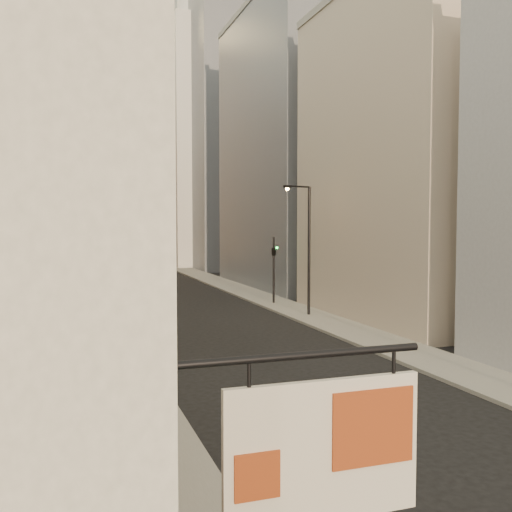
{
  "coord_description": "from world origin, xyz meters",
  "views": [
    {
      "loc": [
        -8.35,
        -0.85,
        5.87
      ],
      "look_at": [
        -0.11,
        23.5,
        4.47
      ],
      "focal_mm": 40.0,
      "sensor_mm": 36.0,
      "label": 1
    }
  ],
  "objects_px": {
    "traffic_light_left": "(92,259)",
    "clock_tower": "(111,150)",
    "streetlamp_mid": "(307,243)",
    "traffic_light_right": "(274,254)",
    "white_tower": "(200,134)"
  },
  "relations": [
    {
      "from": "traffic_light_left",
      "to": "clock_tower",
      "type": "bearing_deg",
      "value": -77.86
    },
    {
      "from": "streetlamp_mid",
      "to": "traffic_light_left",
      "type": "xyz_separation_m",
      "value": [
        -12.74,
        7.9,
        -1.23
      ]
    },
    {
      "from": "streetlamp_mid",
      "to": "traffic_light_left",
      "type": "relative_size",
      "value": 1.66
    },
    {
      "from": "clock_tower",
      "to": "streetlamp_mid",
      "type": "height_order",
      "value": "clock_tower"
    },
    {
      "from": "clock_tower",
      "to": "traffic_light_right",
      "type": "xyz_separation_m",
      "value": [
        7.26,
        -53.76,
        -13.89
      ]
    },
    {
      "from": "clock_tower",
      "to": "traffic_light_left",
      "type": "height_order",
      "value": "clock_tower"
    },
    {
      "from": "white_tower",
      "to": "traffic_light_right",
      "type": "relative_size",
      "value": 8.3
    },
    {
      "from": "streetlamp_mid",
      "to": "white_tower",
      "type": "bearing_deg",
      "value": 66.6
    },
    {
      "from": "traffic_light_left",
      "to": "streetlamp_mid",
      "type": "bearing_deg",
      "value": 166.38
    },
    {
      "from": "clock_tower",
      "to": "traffic_light_right",
      "type": "height_order",
      "value": "clock_tower"
    },
    {
      "from": "white_tower",
      "to": "traffic_light_right",
      "type": "bearing_deg",
      "value": -95.38
    },
    {
      "from": "white_tower",
      "to": "streetlamp_mid",
      "type": "xyz_separation_m",
      "value": [
        -3.73,
        -45.67,
        -13.85
      ]
    },
    {
      "from": "streetlamp_mid",
      "to": "traffic_light_right",
      "type": "distance_m",
      "value": 6.0
    },
    {
      "from": "white_tower",
      "to": "traffic_light_left",
      "type": "bearing_deg",
      "value": -113.56
    },
    {
      "from": "white_tower",
      "to": "streetlamp_mid",
      "type": "distance_m",
      "value": 47.87
    }
  ]
}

